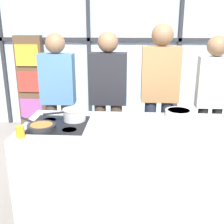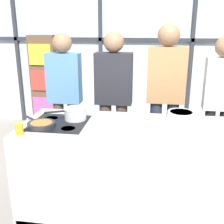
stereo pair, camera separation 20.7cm
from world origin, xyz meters
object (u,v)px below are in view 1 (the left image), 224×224
at_px(saucepan, 74,114).
at_px(juice_glass_near, 20,132).
at_px(spectator_center_left, 108,94).
at_px(spectator_far_right, 212,95).
at_px(spectator_center_right, 160,90).
at_px(frying_pan, 41,126).
at_px(white_plate, 188,129).
at_px(spectator_far_left, 58,93).
at_px(mixing_bowl, 179,113).

bearing_deg(saucepan, juice_glass_near, -128.97).
height_order(spectator_center_left, spectator_far_right, spectator_center_left).
bearing_deg(juice_glass_near, spectator_center_right, 44.71).
xyz_separation_m(spectator_center_left, frying_pan, (-0.52, -1.04, -0.04)).
relative_size(spectator_far_right, frying_pan, 4.28).
bearing_deg(spectator_center_right, spectator_center_left, 0.00).
distance_m(spectator_center_right, spectator_far_right, 0.63).
bearing_deg(saucepan, spectator_center_left, 71.43).
distance_m(frying_pan, white_plate, 1.31).
relative_size(spectator_far_left, spectator_far_right, 1.01).
distance_m(spectator_center_right, frying_pan, 1.55).
bearing_deg(spectator_far_right, frying_pan, 30.38).
distance_m(spectator_center_left, mixing_bowl, 0.97).
bearing_deg(spectator_far_left, spectator_center_left, -180.00).
xyz_separation_m(saucepan, mixing_bowl, (1.03, 0.19, -0.02)).
xyz_separation_m(spectator_center_left, spectator_center_right, (0.62, 0.00, 0.06)).
xyz_separation_m(spectator_far_right, saucepan, (-1.51, -0.79, -0.01)).
bearing_deg(white_plate, spectator_far_left, 145.62).
height_order(mixing_bowl, juice_glass_near, juice_glass_near).
bearing_deg(spectator_center_right, white_plate, 99.89).
distance_m(frying_pan, juice_glass_near, 0.23).
xyz_separation_m(spectator_far_right, juice_glass_near, (-1.88, -1.24, -0.02)).
relative_size(frying_pan, white_plate, 1.67).
bearing_deg(spectator_far_left, saucepan, 114.34).
height_order(spectator_far_left, saucepan, spectator_far_left).
relative_size(spectator_far_right, juice_glass_near, 17.11).
bearing_deg(white_plate, spectator_center_left, 129.28).
height_order(spectator_center_right, white_plate, spectator_center_right).
xyz_separation_m(saucepan, juice_glass_near, (-0.36, -0.45, -0.01)).
height_order(spectator_center_right, saucepan, spectator_center_right).
distance_m(mixing_bowl, juice_glass_near, 1.53).
bearing_deg(white_plate, spectator_far_right, 64.87).
relative_size(spectator_center_right, saucepan, 4.67).
bearing_deg(mixing_bowl, white_plate, -84.98).
bearing_deg(spectator_center_left, saucepan, 71.43).
height_order(frying_pan, white_plate, frying_pan).
height_order(frying_pan, juice_glass_near, juice_glass_near).
relative_size(spectator_center_left, white_plate, 7.33).
xyz_separation_m(spectator_far_left, spectator_center_right, (1.25, 0.00, 0.06)).
height_order(frying_pan, mixing_bowl, mixing_bowl).
bearing_deg(white_plate, mixing_bowl, 95.02).
distance_m(spectator_far_left, frying_pan, 1.04).
xyz_separation_m(frying_pan, white_plate, (1.31, 0.07, -0.02)).
xyz_separation_m(spectator_far_right, white_plate, (-0.46, -0.97, -0.07)).
bearing_deg(spectator_far_right, saucepan, 27.60).
bearing_deg(saucepan, frying_pan, -136.00).
bearing_deg(mixing_bowl, spectator_far_left, 156.38).
height_order(spectator_far_right, white_plate, spectator_far_right).
bearing_deg(juice_glass_near, spectator_far_left, 89.81).
xyz_separation_m(spectator_center_left, spectator_far_right, (1.25, 0.00, 0.01)).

